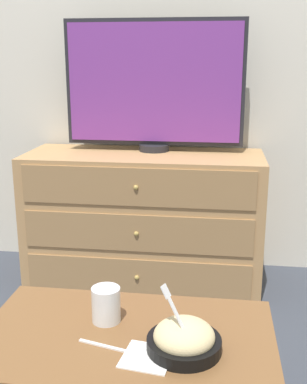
% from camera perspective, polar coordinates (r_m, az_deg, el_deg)
% --- Properties ---
extents(ground_plane, '(12.00, 12.00, 0.00)m').
position_cam_1_polar(ground_plane, '(2.94, 0.20, -7.97)').
color(ground_plane, '#383D47').
extents(wall_back, '(12.00, 0.05, 2.60)m').
position_cam_1_polar(wall_back, '(2.73, 0.29, 18.19)').
color(wall_back, silver).
rests_on(wall_back, ground_plane).
extents(dresser, '(1.23, 0.49, 0.70)m').
position_cam_1_polar(dresser, '(2.57, -1.15, -3.13)').
color(dresser, tan).
rests_on(dresser, ground_plane).
extents(tv, '(0.93, 0.16, 0.67)m').
position_cam_1_polar(tv, '(2.53, 0.10, 12.57)').
color(tv, '#232328').
rests_on(tv, dresser).
extents(coffee_table, '(0.84, 0.50, 0.41)m').
position_cam_1_polar(coffee_table, '(1.47, -3.23, -18.61)').
color(coffee_table, brown).
rests_on(coffee_table, ground_plane).
extents(takeout_bowl, '(0.20, 0.20, 0.19)m').
position_cam_1_polar(takeout_bowl, '(1.35, 3.64, -17.02)').
color(takeout_bowl, black).
rests_on(takeout_bowl, coffee_table).
extents(drink_cup, '(0.09, 0.09, 0.11)m').
position_cam_1_polar(drink_cup, '(1.48, -5.64, -13.36)').
color(drink_cup, beige).
rests_on(drink_cup, coffee_table).
extents(napkin, '(0.14, 0.14, 0.00)m').
position_cam_1_polar(napkin, '(1.33, -0.76, -18.98)').
color(napkin, white).
rests_on(napkin, coffee_table).
extents(knife, '(0.17, 0.05, 0.01)m').
position_cam_1_polar(knife, '(1.38, -5.55, -17.78)').
color(knife, white).
rests_on(knife, coffee_table).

